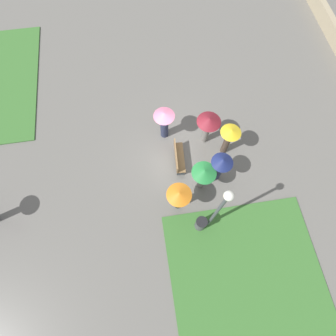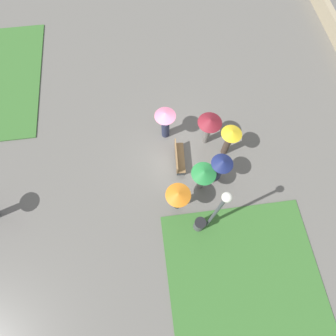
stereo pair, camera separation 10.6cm
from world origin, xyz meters
The scene contains 11 objects.
ground_plane centered at (0.00, 0.00, 0.00)m, with size 90.00×90.00×0.00m, color #66635E.
lawn_patch_near centered at (-7.67, -1.86, 0.03)m, with size 9.05×6.16×0.06m.
park_bench centered at (-0.56, 0.06, 0.46)m, with size 1.58×0.53×0.90m.
lamp_post centered at (-3.72, -0.74, 2.86)m, with size 0.32×0.32×4.46m.
trash_bin centered at (-3.76, -0.36, 0.48)m, with size 0.48×0.48×0.96m.
crowd_person_maroon centered at (0.40, -1.43, 1.47)m, with size 1.09×1.09×1.90m.
crowd_person_navy centered at (-1.58, -1.58, 1.32)m, with size 0.93×0.93×1.86m.
crowd_person_green centered at (-1.90, -0.75, 1.39)m, with size 1.05×1.05×1.78m.
crowd_person_orange centered at (-2.69, 0.42, 1.34)m, with size 1.03×1.03×1.83m.
crowd_person_yellow centered at (-0.33, -2.23, 1.34)m, with size 0.91×0.91×1.95m.
crowd_person_pink centered at (1.00, 0.48, 1.25)m, with size 0.97×0.97×1.88m.
Camera 2 is at (-5.59, 1.21, 11.54)m, focal length 28.00 mm.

